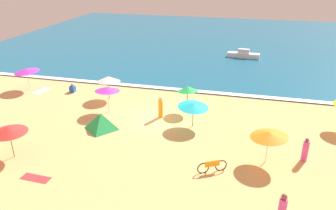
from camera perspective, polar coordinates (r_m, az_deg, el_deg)
The scene contains 18 objects.
ground_plane at distance 25.66m, azimuth -1.94°, elevation -2.32°, with size 60.00×60.00×0.00m, color #E5B26B.
ocean_water at distance 51.78m, azimuth 6.77°, elevation 11.05°, with size 60.00×44.00×0.10m, color #196084.
wave_breaker_foam at distance 31.22m, azimuth 1.24°, elevation 2.78°, with size 57.00×0.70×0.01m, color white.
beach_umbrella_0 at distance 33.58m, azimuth -23.26°, elevation 5.53°, with size 3.23×3.23×2.12m.
beach_umbrella_1 at distance 29.18m, azimuth -10.29°, elevation 4.45°, with size 2.66×2.68×2.14m.
beach_umbrella_2 at distance 23.81m, azimuth 4.39°, elevation -0.03°, with size 3.15×3.15×1.94m.
beach_umbrella_3 at distance 26.50m, azimuth -10.44°, elevation 2.74°, with size 2.21×2.23×2.19m.
beach_umbrella_6 at distance 26.22m, azimuth 3.40°, elevation 2.82°, with size 2.35×2.35×2.22m.
beach_umbrella_7 at distance 20.31m, azimuth 17.08°, elevation -4.89°, with size 2.26×2.24×2.15m.
beach_umbrella_8 at distance 22.12m, azimuth -25.84°, elevation -3.88°, with size 2.85×2.85×2.09m.
beach_tent at distance 24.33m, azimuth -11.44°, elevation -2.73°, with size 2.11×2.14×1.24m.
parked_bicycle at distance 19.50m, azimuth 7.63°, elevation -10.42°, with size 1.63×0.92×0.76m.
beachgoer_0 at distance 25.51m, azimuth -1.30°, elevation -0.42°, with size 0.46×0.46×1.74m.
beachgoer_2 at distance 31.95m, azimuth -16.17°, elevation 2.75°, with size 0.48×0.48×0.81m.
beachgoer_4 at distance 21.80m, azimuth 22.63°, elevation -7.24°, with size 0.41×0.41×1.55m.
beach_towel_0 at distance 20.44m, azimuth -21.89°, elevation -11.65°, with size 1.72×0.68×0.01m.
beach_towel_1 at distance 33.20m, azimuth -21.01°, elevation 2.27°, with size 1.17×1.84×0.01m.
small_boat_0 at distance 42.75m, azimuth 12.91°, elevation 8.50°, with size 3.97×1.19×1.08m.
Camera 1 is at (6.49, -22.13, 11.25)m, focal length 35.28 mm.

